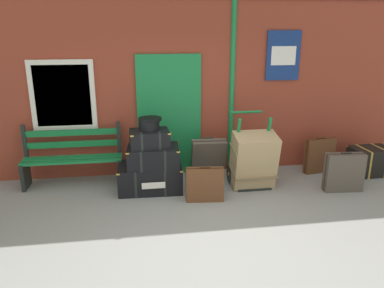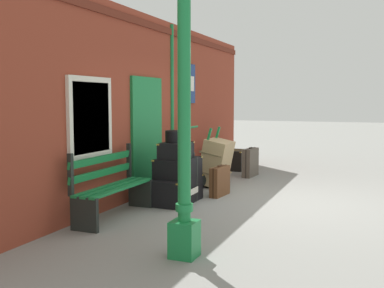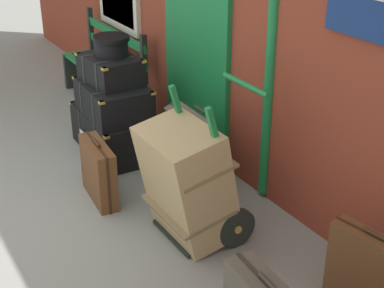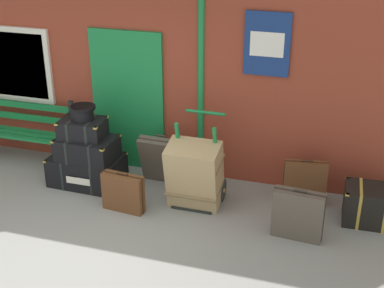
# 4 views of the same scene
# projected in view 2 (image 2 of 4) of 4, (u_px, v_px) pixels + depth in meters

# --- Properties ---
(ground_plane) EXTENTS (60.00, 60.00, 0.00)m
(ground_plane) POSITION_uv_depth(u_px,v_px,m) (284.00, 204.00, 7.63)
(ground_plane) COLOR gray
(brick_facade) EXTENTS (10.40, 0.35, 3.20)m
(brick_facade) POSITION_uv_depth(u_px,v_px,m) (143.00, 106.00, 8.43)
(brick_facade) COLOR brown
(brick_facade) RESTS_ON ground
(lamp_post) EXTENTS (0.28, 0.28, 3.02)m
(lamp_post) POSITION_uv_depth(u_px,v_px,m) (184.00, 152.00, 4.95)
(lamp_post) COLOR #197A3D
(lamp_post) RESTS_ON ground
(platform_bench) EXTENTS (1.60, 0.43, 1.01)m
(platform_bench) POSITION_uv_depth(u_px,v_px,m) (112.00, 187.00, 6.72)
(platform_bench) COLOR #197A3D
(platform_bench) RESTS_ON ground
(steamer_trunk_base) EXTENTS (1.03, 0.69, 0.43)m
(steamer_trunk_base) POSITION_uv_depth(u_px,v_px,m) (174.00, 190.00, 7.74)
(steamer_trunk_base) COLOR black
(steamer_trunk_base) RESTS_ON ground
(steamer_trunk_middle) EXTENTS (0.84, 0.59, 0.33)m
(steamer_trunk_middle) POSITION_uv_depth(u_px,v_px,m) (178.00, 168.00, 7.74)
(steamer_trunk_middle) COLOR black
(steamer_trunk_middle) RESTS_ON steamer_trunk_base
(steamer_trunk_top) EXTENTS (0.64, 0.49, 0.27)m
(steamer_trunk_top) POSITION_uv_depth(u_px,v_px,m) (176.00, 150.00, 7.67)
(steamer_trunk_top) COLOR black
(steamer_trunk_top) RESTS_ON steamer_trunk_middle
(round_hatbox) EXTENTS (0.36, 0.34, 0.20)m
(round_hatbox) POSITION_uv_depth(u_px,v_px,m) (175.00, 136.00, 7.66)
(round_hatbox) COLOR black
(round_hatbox) RESTS_ON steamer_trunk_top
(porters_trolley) EXTENTS (0.71, 0.69, 1.18)m
(porters_trolley) POSITION_uv_depth(u_px,v_px,m) (207.00, 172.00, 9.27)
(porters_trolley) COLOR black
(porters_trolley) RESTS_ON ground
(large_brown_trunk) EXTENTS (0.70, 0.60, 0.95)m
(large_brown_trunk) POSITION_uv_depth(u_px,v_px,m) (216.00, 162.00, 9.19)
(large_brown_trunk) COLOR tan
(large_brown_trunk) RESTS_ON ground
(suitcase_tan) EXTENTS (0.58, 0.23, 0.67)m
(suitcase_tan) POSITION_uv_depth(u_px,v_px,m) (216.00, 161.00, 10.66)
(suitcase_tan) COLOR brown
(suitcase_tan) RESTS_ON ground
(suitcase_cream) EXTENTS (0.58, 0.21, 0.56)m
(suitcase_cream) POSITION_uv_depth(u_px,v_px,m) (220.00, 181.00, 8.27)
(suitcase_cream) COLOR brown
(suitcase_cream) RESTS_ON ground
(suitcase_slate) EXTENTS (0.62, 0.23, 0.66)m
(suitcase_slate) POSITION_uv_depth(u_px,v_px,m) (250.00, 162.00, 10.37)
(suitcase_slate) COLOR #51473D
(suitcase_slate) RESTS_ON ground
(suitcase_umber) EXTENTS (0.60, 0.38, 0.74)m
(suitcase_umber) POSITION_uv_depth(u_px,v_px,m) (181.00, 171.00, 8.78)
(suitcase_umber) COLOR #51473D
(suitcase_umber) RESTS_ON ground
(corner_trunk) EXTENTS (0.71, 0.51, 0.49)m
(corner_trunk) POSITION_uv_depth(u_px,v_px,m) (235.00, 160.00, 11.39)
(corner_trunk) COLOR black
(corner_trunk) RESTS_ON ground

